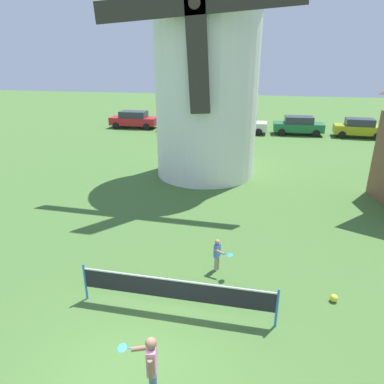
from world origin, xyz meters
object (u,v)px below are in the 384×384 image
player_far (218,253)px  parked_car_green (298,125)px  parked_car_cream (243,124)px  parked_car_mustard (359,128)px  stray_ball (334,298)px  parked_car_red (134,119)px  tennis_net (176,290)px  parked_car_blue (183,122)px  player_near (151,364)px  windmill (207,58)px

player_far → parked_car_green: (3.93, 21.95, 0.20)m
parked_car_cream → parked_car_mustard: same height
player_far → stray_ball: bearing=-14.0°
parked_car_red → parked_car_green: size_ratio=1.05×
player_far → parked_car_red: size_ratio=0.24×
tennis_net → parked_car_cream: (-0.04, 23.70, 0.12)m
stray_ball → parked_car_blue: size_ratio=0.05×
tennis_net → stray_ball: 4.35m
player_near → parked_car_cream: 26.14m
parked_car_cream → player_near: bearing=-89.6°
windmill → player_near: bearing=-84.2°
player_near → player_far: player_near is taller
stray_ball → parked_car_green: size_ratio=0.05×
tennis_net → parked_car_cream: parked_car_cream is taller
windmill → parked_car_cream: size_ratio=3.04×
parked_car_green → parked_car_mustard: size_ratio=1.06×
parked_car_cream → parked_car_mustard: bearing=1.5°
tennis_net → stray_ball: (4.11, 1.29, -0.58)m
parked_car_blue → parked_car_mustard: 15.01m
windmill → parked_car_blue: 13.84m
windmill → parked_car_cream: bearing=84.1°
stray_ball → parked_car_blue: bearing=113.1°
parked_car_blue → parked_car_green: bearing=2.0°
parked_car_red → parked_car_green: (15.06, 0.02, -0.00)m
tennis_net → parked_car_mustard: parked_car_mustard is taller
tennis_net → player_near: 2.45m
player_near → parked_car_green: size_ratio=0.34×
stray_ball → player_far: bearing=166.0°
player_far → parked_car_red: parked_car_red is taller
windmill → player_near: windmill is taller
parked_car_cream → parked_car_green: bearing=4.4°
parked_car_red → parked_car_mustard: 19.92m
player_near → parked_car_red: (-10.50, 26.49, -0.01)m
player_near → parked_car_green: parked_car_green is taller
player_far → parked_car_red: bearing=116.9°
windmill → parked_car_cream: 13.24m
windmill → parked_car_mustard: bearing=48.5°
tennis_net → parked_car_green: size_ratio=1.21×
windmill → player_far: windmill is taller
player_near → parked_car_red: bearing=111.6°
parked_car_red → parked_car_green: 15.06m
parked_car_red → parked_car_cream: 10.31m
tennis_net → player_far: size_ratio=4.81×
tennis_net → player_far: 2.26m
parked_car_red → tennis_net: bearing=-66.7°
stray_ball → parked_car_red: size_ratio=0.05×
stray_ball → parked_car_mustard: (5.46, 22.66, 0.70)m
player_far → parked_car_blue: 22.48m
player_near → parked_car_mustard: (9.42, 26.39, -0.01)m
tennis_net → parked_car_red: 26.18m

